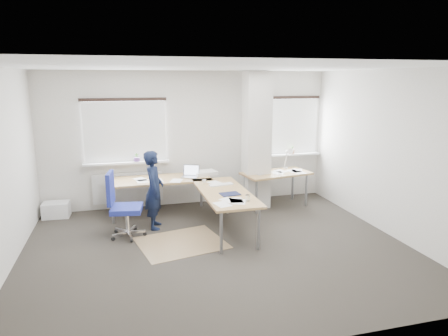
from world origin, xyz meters
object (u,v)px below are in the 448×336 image
object	(u,v)px
task_chair	(125,219)
person	(154,190)
desk_main	(193,186)
desk_side	(276,174)

from	to	relation	value
task_chair	person	bearing A→B (deg)	39.69
desk_main	desk_side	world-z (taller)	desk_side
desk_main	desk_side	bearing A→B (deg)	14.60
desk_main	task_chair	world-z (taller)	task_chair
desk_side	task_chair	xyz separation A→B (m)	(-3.11, -0.93, -0.37)
task_chair	desk_side	bearing A→B (deg)	25.82
desk_side	task_chair	size ratio (longest dim) A/B	1.32
desk_main	person	world-z (taller)	person
desk_main	person	distance (m)	0.72
desk_main	task_chair	xyz separation A→B (m)	(-1.25, -0.44, -0.38)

